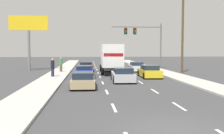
# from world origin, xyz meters

# --- Properties ---
(ground_plane) EXTENTS (140.00, 140.00, 0.00)m
(ground_plane) POSITION_xyz_m (0.00, 25.00, 0.00)
(ground_plane) COLOR #3D3D3F
(sidewalk_right) EXTENTS (2.55, 80.00, 0.14)m
(sidewalk_right) POSITION_xyz_m (6.52, 20.00, 0.07)
(sidewalk_right) COLOR #B2AFA8
(sidewalk_right) RESTS_ON ground_plane
(sidewalk_left) EXTENTS (2.55, 80.00, 0.14)m
(sidewalk_left) POSITION_xyz_m (-6.52, 20.00, 0.07)
(sidewalk_left) COLOR #B2AFA8
(sidewalk_left) RESTS_ON ground_plane
(lane_markings) EXTENTS (3.54, 62.00, 0.01)m
(lane_markings) POSITION_xyz_m (0.00, 23.90, 0.00)
(lane_markings) COLOR silver
(lane_markings) RESTS_ON ground_plane
(car_maroon) EXTENTS (1.94, 4.38, 1.27)m
(car_maroon) POSITION_xyz_m (-3.22, 26.35, 0.58)
(car_maroon) COLOR maroon
(car_maroon) RESTS_ON ground_plane
(car_blue) EXTENTS (1.97, 4.69, 1.24)m
(car_blue) POSITION_xyz_m (-3.35, 18.82, 0.59)
(car_blue) COLOR #1E389E
(car_blue) RESTS_ON ground_plane
(car_tan) EXTENTS (1.92, 4.11, 1.19)m
(car_tan) POSITION_xyz_m (-3.37, 11.17, 0.55)
(car_tan) COLOR tan
(car_tan) RESTS_ON ground_plane
(box_truck) EXTENTS (2.66, 8.24, 3.52)m
(box_truck) POSITION_xyz_m (-0.18, 22.81, 2.01)
(box_truck) COLOR white
(box_truck) RESTS_ON ground_plane
(car_silver) EXTENTS (2.10, 4.60, 1.31)m
(car_silver) POSITION_xyz_m (0.19, 14.70, 0.60)
(car_silver) COLOR #B7BABF
(car_silver) RESTS_ON ground_plane
(car_white) EXTENTS (1.85, 4.18, 1.26)m
(car_white) POSITION_xyz_m (3.54, 25.89, 0.57)
(car_white) COLOR white
(car_white) RESTS_ON ground_plane
(car_yellow) EXTENTS (2.01, 4.31, 1.30)m
(car_yellow) POSITION_xyz_m (3.47, 17.97, 0.60)
(car_yellow) COLOR yellow
(car_yellow) RESTS_ON ground_plane
(traffic_signal_mast) EXTENTS (7.68, 0.69, 6.87)m
(traffic_signal_mast) POSITION_xyz_m (5.04, 30.45, 5.11)
(traffic_signal_mast) COLOR #595B56
(traffic_signal_mast) RESTS_ON ground_plane
(utility_pole_mid) EXTENTS (1.80, 0.28, 9.79)m
(utility_pole_mid) POSITION_xyz_m (8.86, 23.07, 5.03)
(utility_pole_mid) COLOR brown
(utility_pole_mid) RESTS_ON ground_plane
(roadside_billboard) EXTENTS (5.30, 0.36, 7.56)m
(roadside_billboard) POSITION_xyz_m (-11.07, 28.19, 5.60)
(roadside_billboard) COLOR slate
(roadside_billboard) RESTS_ON ground_plane
(pedestrian_near_corner) EXTENTS (0.38, 0.38, 1.88)m
(pedestrian_near_corner) POSITION_xyz_m (-6.64, 18.53, 1.09)
(pedestrian_near_corner) COLOR #1E233F
(pedestrian_near_corner) RESTS_ON sidewalk_left
(pedestrian_mid_block) EXTENTS (0.38, 0.38, 1.79)m
(pedestrian_mid_block) POSITION_xyz_m (-6.39, 24.55, 1.04)
(pedestrian_mid_block) COLOR brown
(pedestrian_mid_block) RESTS_ON sidewalk_left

